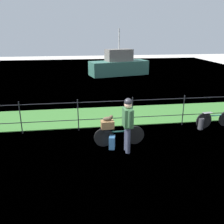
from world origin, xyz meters
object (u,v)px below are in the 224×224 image
Objects in this scene: terrier_dog at (108,118)px; bicycle_main at (119,136)px; backpack_on_paving at (112,142)px; moored_boat_near at (119,65)px; mooring_bollard at (201,124)px; bicycle_parked at (215,119)px; cyclist_person at (128,121)px; wooden_crate at (107,124)px.

bicycle_main is at bearing 1.69° from terrier_dog.
terrier_dog reaches higher than bicycle_main.
moored_boat_near is (2.39, 12.93, 0.59)m from backpack_on_paving.
bicycle_main is at bearing -165.04° from mooring_bollard.
bicycle_parked is at bearing 9.47° from mooring_bollard.
bicycle_parked is (4.17, 0.98, -0.61)m from terrier_dog.
bicycle_parked is (3.65, 1.41, -0.67)m from cyclist_person.
mooring_bollard is 11.95m from moored_boat_near.
wooden_crate is at bearing -178.31° from bicycle_main.
moored_boat_near reaches higher than cyclist_person.
terrier_dog is at bearing -137.32° from backpack_on_paving.
moored_boat_near reaches higher than backpack_on_paving.
wooden_crate is 3.75m from mooring_bollard.
backpack_on_paving is (0.12, -0.17, -0.54)m from wooden_crate.
mooring_bollard is 0.61m from bicycle_parked.
bicycle_parked is (4.20, 0.98, -0.41)m from wooden_crate.
wooden_crate is 0.99× the size of backpack_on_paving.
mooring_bollard is at bearing 119.80° from backpack_on_paving.
wooden_crate is 0.58m from backpack_on_paving.
cyclist_person reaches higher than terrier_dog.
bicycle_parked reaches higher than bicycle_main.
backpack_on_paving is (-0.24, -0.18, -0.13)m from bicycle_main.
wooden_crate is at bearing -166.90° from bicycle_parked.
terrier_dog is 0.76m from backpack_on_paving.
bicycle_main is 0.32× the size of moored_boat_near.
terrier_dog reaches higher than mooring_bollard.
backpack_on_paving is at bearing -164.33° from bicycle_parked.
moored_boat_near is at bearing 80.45° from bicycle_main.
bicycle_main is 3.79× the size of mooring_bollard.
cyclist_person is 1.07× the size of bicycle_parked.
cyclist_person reaches higher than backpack_on_paving.
bicycle_main is 3.36m from mooring_bollard.
wooden_crate is at bearing -101.12° from moored_boat_near.
terrier_dog is at bearing -101.01° from moored_boat_near.
wooden_crate reaches higher than mooring_bollard.
wooden_crate is 1.26× the size of terrier_dog.
backpack_on_paving is 3.64m from mooring_bollard.
bicycle_main is 0.55m from wooden_crate.
cyclist_person is at bearing -156.80° from mooring_bollard.
bicycle_main is at bearing 112.43° from cyclist_person.
backpack_on_paving is at bearing -163.31° from mooring_bollard.
moored_boat_near is (-1.10, 11.88, 0.57)m from mooring_bollard.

